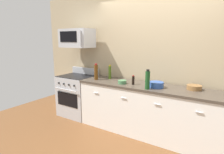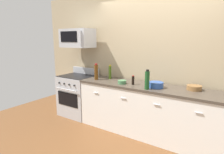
# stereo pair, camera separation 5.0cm
# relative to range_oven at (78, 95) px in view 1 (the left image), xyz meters

# --- Properties ---
(ground_plane) EXTENTS (6.85, 6.85, 0.00)m
(ground_plane) POSITION_rel_range_oven_xyz_m (1.68, -0.00, -0.47)
(ground_plane) COLOR brown
(back_wall) EXTENTS (5.71, 0.10, 2.70)m
(back_wall) POSITION_rel_range_oven_xyz_m (1.68, 0.41, 0.88)
(back_wall) COLOR tan
(back_wall) RESTS_ON ground_plane
(counter_unit) EXTENTS (2.62, 0.66, 0.92)m
(counter_unit) POSITION_rel_range_oven_xyz_m (1.68, -0.00, -0.01)
(counter_unit) COLOR white
(counter_unit) RESTS_ON ground_plane
(range_oven) EXTENTS (0.76, 0.69, 1.07)m
(range_oven) POSITION_rel_range_oven_xyz_m (0.00, 0.00, 0.00)
(range_oven) COLOR #B7BABF
(range_oven) RESTS_ON ground_plane
(microwave) EXTENTS (0.74, 0.44, 0.40)m
(microwave) POSITION_rel_range_oven_xyz_m (0.00, 0.04, 1.28)
(microwave) COLOR #B7BABF
(bottle_soy_sauce_dark) EXTENTS (0.05, 0.05, 0.17)m
(bottle_soy_sauce_dark) POSITION_rel_range_oven_xyz_m (1.44, -0.07, 0.53)
(bottle_soy_sauce_dark) COLOR black
(bottle_soy_sauce_dark) RESTS_ON countertop_slab
(bottle_olive_oil) EXTENTS (0.06, 0.06, 0.29)m
(bottle_olive_oil) POSITION_rel_range_oven_xyz_m (0.81, 0.13, 0.59)
(bottle_olive_oil) COLOR #385114
(bottle_olive_oil) RESTS_ON countertop_slab
(bottle_wine_green) EXTENTS (0.08, 0.08, 0.33)m
(bottle_wine_green) POSITION_rel_range_oven_xyz_m (1.77, -0.23, 0.61)
(bottle_wine_green) COLOR #19471E
(bottle_wine_green) RESTS_ON countertop_slab
(bottle_wine_amber) EXTENTS (0.07, 0.07, 0.33)m
(bottle_wine_amber) POSITION_rel_range_oven_xyz_m (0.61, -0.09, 0.61)
(bottle_wine_amber) COLOR #59330F
(bottle_wine_amber) RESTS_ON countertop_slab
(bowl_green_glaze) EXTENTS (0.16, 0.16, 0.06)m
(bowl_green_glaze) POSITION_rel_range_oven_xyz_m (1.23, -0.11, 0.48)
(bowl_green_glaze) COLOR #477A4C
(bowl_green_glaze) RESTS_ON countertop_slab
(bowl_blue_mixing) EXTENTS (0.24, 0.24, 0.10)m
(bowl_blue_mixing) POSITION_rel_range_oven_xyz_m (1.87, -0.05, 0.50)
(bowl_blue_mixing) COLOR #2D519E
(bowl_blue_mixing) RESTS_ON countertop_slab
(bowl_wooden_salad) EXTENTS (0.23, 0.23, 0.07)m
(bowl_wooden_salad) POSITION_rel_range_oven_xyz_m (2.43, 0.14, 0.49)
(bowl_wooden_salad) COLOR brown
(bowl_wooden_salad) RESTS_ON countertop_slab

